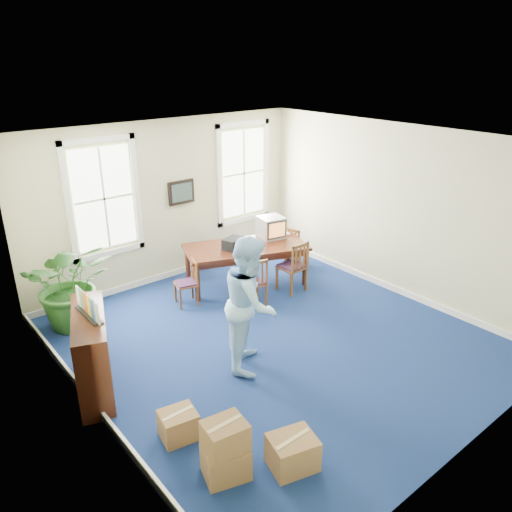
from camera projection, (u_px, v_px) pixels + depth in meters
floor at (274, 339)px, 8.16m from camera, size 6.50×6.50×0.00m
ceiling at (278, 141)px, 6.94m from camera, size 6.50×6.50×0.00m
wall_back at (167, 202)px, 9.88m from camera, size 6.50×0.00×6.50m
wall_front at (481, 335)px, 5.23m from camera, size 6.50×0.00×6.50m
wall_left at (83, 308)px, 5.79m from camera, size 0.00×6.50×6.50m
wall_right at (396, 211)px, 9.31m from camera, size 0.00×6.50×6.50m
baseboard_back at (173, 273)px, 10.44m from camera, size 6.00×0.04×0.12m
baseboard_left at (101, 413)px, 6.40m from camera, size 0.04×6.50×0.12m
baseboard_right at (387, 285)px, 9.88m from camera, size 0.04×6.50×0.12m
window_left at (104, 199)px, 8.99m from camera, size 1.40×0.12×2.20m
window_right at (243, 173)px, 10.86m from camera, size 1.40×0.12×2.20m
wall_picture at (181, 192)px, 9.96m from camera, size 0.58×0.06×0.48m
conference_table at (246, 265)px, 9.97m from camera, size 2.61×1.85×0.81m
crt_tv at (271, 227)px, 10.19m from camera, size 0.57×0.60×0.44m
game_console at (284, 233)px, 10.41m from camera, size 0.21×0.23×0.05m
equipment_bag at (233, 243)px, 9.66m from camera, size 0.49×0.40×0.21m
chair_near_left at (253, 281)px, 9.08m from camera, size 0.52×0.52×0.96m
chair_near_right at (292, 266)px, 9.64m from camera, size 0.48×0.48×1.03m
chair_end_left at (186, 283)px, 9.14m from camera, size 0.47×0.47×0.85m
chair_end_right at (297, 246)px, 10.78m from camera, size 0.47×0.47×0.90m
man at (251, 303)px, 7.18m from camera, size 1.23×1.24×2.01m
credenza at (93, 351)px, 6.78m from camera, size 0.92×1.53×1.16m
brochure_rack at (87, 302)px, 6.51m from camera, size 0.22×0.76×0.33m
potted_plant at (70, 284)px, 8.30m from camera, size 1.71×1.60×1.56m
cardboard_boxes at (234, 436)px, 5.58m from camera, size 1.54×1.54×0.75m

